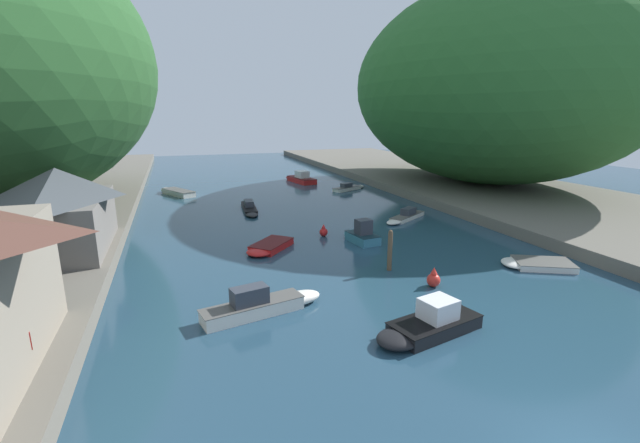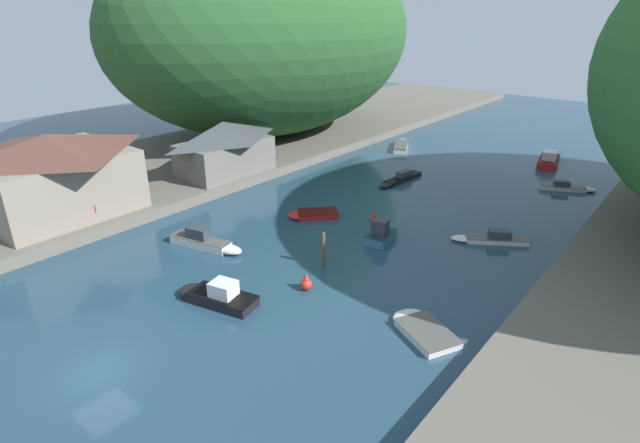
{
  "view_description": "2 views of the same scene",
  "coord_description": "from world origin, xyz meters",
  "px_view_note": "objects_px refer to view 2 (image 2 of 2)",
  "views": [
    {
      "loc": [
        -10.13,
        -6.52,
        9.21
      ],
      "look_at": [
        -1.18,
        19.71,
        2.18
      ],
      "focal_mm": 24.0,
      "sensor_mm": 36.0,
      "label": 1
    },
    {
      "loc": [
        20.4,
        -8.07,
        16.17
      ],
      "look_at": [
        -0.82,
        17.91,
        1.69
      ],
      "focal_mm": 28.0,
      "sensor_mm": 36.0,
      "label": 2
    }
  ],
  "objects_px": {
    "boat_mid_channel": "(568,187)",
    "channel_buoy_far": "(306,283)",
    "waterfront_building": "(52,172)",
    "person_on_quay": "(96,210)",
    "boathouse_shed": "(224,147)",
    "channel_buoy_near": "(374,219)",
    "boat_open_rowboat": "(207,242)",
    "boat_small_dinghy": "(216,295)",
    "boat_red_skiff": "(400,179)",
    "boat_yellow_tender": "(312,214)",
    "boat_far_upstream": "(382,233)",
    "boat_white_cruiser": "(549,159)",
    "boat_far_right_bank": "(401,145)",
    "boat_cabin_cruiser": "(422,328)",
    "boat_navy_launch": "(490,238)"
  },
  "relations": [
    {
      "from": "boat_yellow_tender",
      "to": "boat_open_rowboat",
      "type": "relative_size",
      "value": 0.69
    },
    {
      "from": "boat_cabin_cruiser",
      "to": "boat_far_right_bank",
      "type": "bearing_deg",
      "value": 59.01
    },
    {
      "from": "boat_red_skiff",
      "to": "channel_buoy_near",
      "type": "bearing_deg",
      "value": 114.87
    },
    {
      "from": "boat_navy_launch",
      "to": "boat_small_dinghy",
      "type": "xyz_separation_m",
      "value": [
        -9.41,
        -18.33,
        0.16
      ]
    },
    {
      "from": "boathouse_shed",
      "to": "person_on_quay",
      "type": "height_order",
      "value": "boathouse_shed"
    },
    {
      "from": "boat_open_rowboat",
      "to": "boathouse_shed",
      "type": "bearing_deg",
      "value": -148.99
    },
    {
      "from": "channel_buoy_near",
      "to": "channel_buoy_far",
      "type": "xyz_separation_m",
      "value": [
        2.41,
        -11.27,
        0.06
      ]
    },
    {
      "from": "boat_red_skiff",
      "to": "boat_open_rowboat",
      "type": "height_order",
      "value": "boat_open_rowboat"
    },
    {
      "from": "channel_buoy_far",
      "to": "boat_white_cruiser",
      "type": "bearing_deg",
      "value": 84.91
    },
    {
      "from": "boat_yellow_tender",
      "to": "person_on_quay",
      "type": "xyz_separation_m",
      "value": [
        -10.66,
        -12.89,
        1.66
      ]
    },
    {
      "from": "boat_navy_launch",
      "to": "boat_small_dinghy",
      "type": "bearing_deg",
      "value": 119.89
    },
    {
      "from": "boat_small_dinghy",
      "to": "boathouse_shed",
      "type": "bearing_deg",
      "value": 34.31
    },
    {
      "from": "boat_far_right_bank",
      "to": "boat_mid_channel",
      "type": "relative_size",
      "value": 1.22
    },
    {
      "from": "waterfront_building",
      "to": "boat_far_right_bank",
      "type": "relative_size",
      "value": 1.85
    },
    {
      "from": "boat_yellow_tender",
      "to": "boat_cabin_cruiser",
      "type": "bearing_deg",
      "value": -166.8
    },
    {
      "from": "channel_buoy_near",
      "to": "channel_buoy_far",
      "type": "relative_size",
      "value": 0.86
    },
    {
      "from": "boat_cabin_cruiser",
      "to": "boat_yellow_tender",
      "type": "bearing_deg",
      "value": 87.03
    },
    {
      "from": "channel_buoy_near",
      "to": "boat_mid_channel",
      "type": "bearing_deg",
      "value": 61.77
    },
    {
      "from": "boat_red_skiff",
      "to": "boat_cabin_cruiser",
      "type": "relative_size",
      "value": 1.4
    },
    {
      "from": "waterfront_building",
      "to": "channel_buoy_far",
      "type": "bearing_deg",
      "value": 11.11
    },
    {
      "from": "boat_far_upstream",
      "to": "channel_buoy_far",
      "type": "xyz_separation_m",
      "value": [
        0.28,
        -9.11,
        -0.09
      ]
    },
    {
      "from": "person_on_quay",
      "to": "boathouse_shed",
      "type": "bearing_deg",
      "value": -11.35
    },
    {
      "from": "boat_red_skiff",
      "to": "boat_open_rowboat",
      "type": "relative_size",
      "value": 1.05
    },
    {
      "from": "boat_far_right_bank",
      "to": "boat_far_upstream",
      "type": "bearing_deg",
      "value": -89.94
    },
    {
      "from": "waterfront_building",
      "to": "person_on_quay",
      "type": "bearing_deg",
      "value": 8.4
    },
    {
      "from": "person_on_quay",
      "to": "boat_yellow_tender",
      "type": "bearing_deg",
      "value": -58.22
    },
    {
      "from": "boat_far_right_bank",
      "to": "boat_far_upstream",
      "type": "height_order",
      "value": "boat_far_upstream"
    },
    {
      "from": "boathouse_shed",
      "to": "boat_mid_channel",
      "type": "bearing_deg",
      "value": 34.82
    },
    {
      "from": "channel_buoy_near",
      "to": "boat_white_cruiser",
      "type": "bearing_deg",
      "value": 77.73
    },
    {
      "from": "channel_buoy_near",
      "to": "boat_far_upstream",
      "type": "bearing_deg",
      "value": -45.45
    },
    {
      "from": "boat_white_cruiser",
      "to": "boat_yellow_tender",
      "type": "bearing_deg",
      "value": -121.54
    },
    {
      "from": "boat_yellow_tender",
      "to": "channel_buoy_far",
      "type": "distance_m",
      "value": 11.67
    },
    {
      "from": "boat_cabin_cruiser",
      "to": "boat_small_dinghy",
      "type": "height_order",
      "value": "boat_small_dinghy"
    },
    {
      "from": "boat_far_upstream",
      "to": "boat_white_cruiser",
      "type": "height_order",
      "value": "boat_far_upstream"
    },
    {
      "from": "boat_yellow_tender",
      "to": "channel_buoy_near",
      "type": "height_order",
      "value": "channel_buoy_near"
    },
    {
      "from": "boat_far_upstream",
      "to": "channel_buoy_near",
      "type": "distance_m",
      "value": 3.04
    },
    {
      "from": "channel_buoy_near",
      "to": "boathouse_shed",
      "type": "bearing_deg",
      "value": -178.34
    },
    {
      "from": "boat_mid_channel",
      "to": "channel_buoy_far",
      "type": "relative_size",
      "value": 4.56
    },
    {
      "from": "boat_yellow_tender",
      "to": "boat_navy_launch",
      "type": "distance_m",
      "value": 14.22
    },
    {
      "from": "boathouse_shed",
      "to": "boat_open_rowboat",
      "type": "xyz_separation_m",
      "value": [
        10.37,
        -10.91,
        -3.12
      ]
    },
    {
      "from": "boat_open_rowboat",
      "to": "person_on_quay",
      "type": "bearing_deg",
      "value": -79.61
    },
    {
      "from": "boat_far_right_bank",
      "to": "boat_white_cruiser",
      "type": "xyz_separation_m",
      "value": [
        16.39,
        4.5,
        0.17
      ]
    },
    {
      "from": "boat_far_upstream",
      "to": "boat_white_cruiser",
      "type": "relative_size",
      "value": 0.51
    },
    {
      "from": "waterfront_building",
      "to": "channel_buoy_far",
      "type": "relative_size",
      "value": 10.31
    },
    {
      "from": "boat_mid_channel",
      "to": "boat_far_upstream",
      "type": "bearing_deg",
      "value": -46.83
    },
    {
      "from": "boat_yellow_tender",
      "to": "channel_buoy_near",
      "type": "bearing_deg",
      "value": -113.39
    },
    {
      "from": "boat_yellow_tender",
      "to": "person_on_quay",
      "type": "height_order",
      "value": "person_on_quay"
    },
    {
      "from": "waterfront_building",
      "to": "boat_open_rowboat",
      "type": "height_order",
      "value": "waterfront_building"
    },
    {
      "from": "boat_yellow_tender",
      "to": "boat_white_cruiser",
      "type": "bearing_deg",
      "value": -67.43
    },
    {
      "from": "channel_buoy_near",
      "to": "waterfront_building",
      "type": "bearing_deg",
      "value": -142.06
    }
  ]
}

